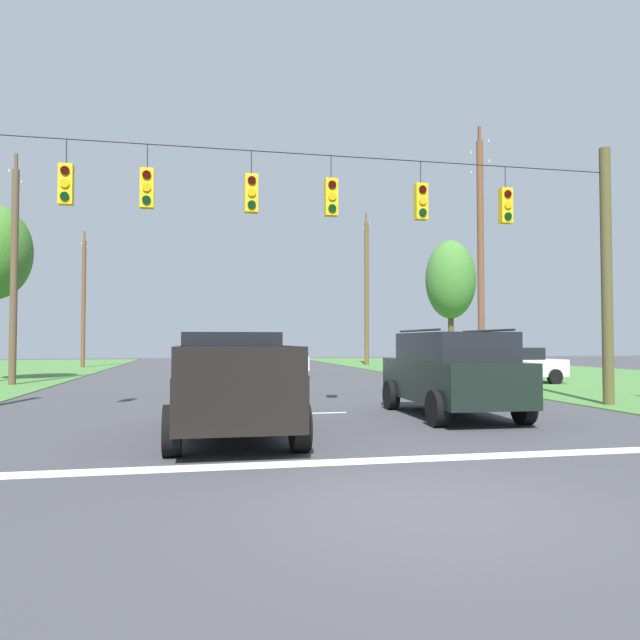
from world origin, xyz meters
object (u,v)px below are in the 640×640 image
distant_car_oncoming (512,365)px  utility_pole_far_right (367,292)px  suv_black (451,372)px  tree_roadside_right (451,280)px  distant_car_crossing_white (265,361)px  utility_pole_mid_right (481,254)px  overhead_signal_span (298,248)px  utility_pole_mid_left (14,273)px  utility_pole_far_left (84,301)px  pickup_truck (231,384)px

distant_car_oncoming → utility_pole_far_right: size_ratio=0.39×
suv_black → tree_roadside_right: 21.98m
distant_car_crossing_white → utility_pole_mid_right: bearing=-30.1°
distant_car_oncoming → overhead_signal_span: bearing=-141.6°
suv_black → distant_car_oncoming: bearing=54.3°
utility_pole_mid_right → utility_pole_far_right: utility_pole_mid_right is taller
distant_car_crossing_white → utility_pole_mid_left: bearing=-161.0°
utility_pole_far_right → utility_pole_far_left: utility_pole_far_right is taller
suv_black → utility_pole_far_left: (-13.48, 29.65, 3.43)m
pickup_truck → tree_roadside_right: 26.06m
pickup_truck → distant_car_oncoming: 16.81m
distant_car_crossing_white → utility_pole_mid_right: 11.57m
suv_black → distant_car_oncoming: suv_black is taller
distant_car_crossing_white → distant_car_oncoming: bearing=-36.2°
overhead_signal_span → utility_pole_mid_right: 14.18m
utility_pole_far_right → tree_roadside_right: utility_pole_far_right is taller
utility_pole_far_left → tree_roadside_right: utility_pole_far_left is taller
overhead_signal_span → utility_pole_mid_right: utility_pole_mid_right is taller
pickup_truck → utility_pole_far_left: (-8.22, 31.50, 3.52)m
utility_pole_mid_right → utility_pole_far_right: 18.55m
distant_car_oncoming → utility_pole_far_left: (-20.45, 19.96, 3.70)m
suv_black → tree_roadside_right: size_ratio=0.63×
utility_pole_mid_right → suv_black: bearing=-119.5°
pickup_truck → distant_car_oncoming: (12.22, 11.54, -0.18)m
overhead_signal_span → utility_pole_mid_right: size_ratio=1.54×
pickup_truck → utility_pole_far_right: size_ratio=0.47×
suv_black → utility_pole_far_left: 32.76m
tree_roadside_right → utility_pole_mid_right: bearing=-104.9°
overhead_signal_span → utility_pole_far_right: bearing=70.8°
pickup_truck → distant_car_crossing_white: (2.67, 18.54, -0.18)m
utility_pole_mid_right → utility_pole_mid_left: (-19.71, 1.59, -1.12)m
utility_pole_mid_left → utility_pole_far_left: utility_pole_mid_left is taller
pickup_truck → utility_pole_mid_left: utility_pole_mid_left is taller
utility_pole_mid_left → suv_black: bearing=-44.5°
utility_pole_mid_right → utility_pole_far_right: bearing=90.0°
utility_pole_mid_left → tree_roadside_right: utility_pole_mid_left is taller
overhead_signal_span → tree_roadside_right: size_ratio=2.29×
utility_pole_mid_right → tree_roadside_right: (2.20, 8.29, -0.31)m
overhead_signal_span → utility_pole_mid_left: bearing=130.2°
distant_car_crossing_white → utility_pole_far_right: 16.76m
distant_car_oncoming → utility_pole_mid_left: size_ratio=0.47×
overhead_signal_span → distant_car_crossing_white: bearing=86.8°
utility_pole_mid_left → utility_pole_far_left: bearing=90.8°
overhead_signal_span → utility_pole_far_right: (9.92, 28.56, 1.40)m
overhead_signal_span → pickup_truck: (-1.81, -3.28, -3.14)m
suv_black → utility_pole_far_left: utility_pole_far_left is taller
overhead_signal_span → tree_roadside_right: bearing=56.5°
distant_car_oncoming → tree_roadside_right: bearing=80.3°
utility_pole_far_right → utility_pole_mid_left: bearing=-139.3°
suv_black → distant_car_crossing_white: (-2.59, 16.70, -0.27)m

